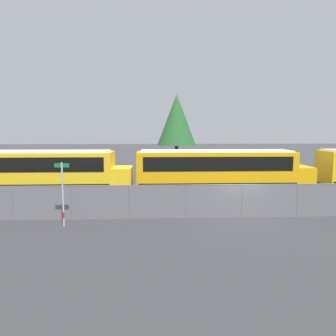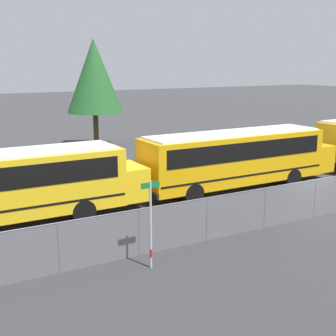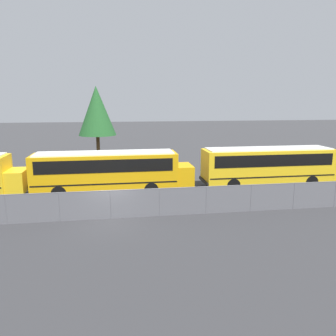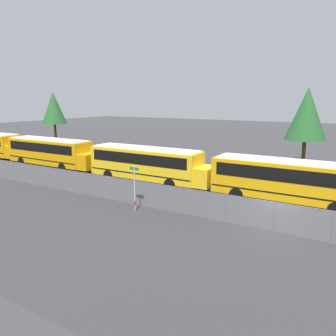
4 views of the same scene
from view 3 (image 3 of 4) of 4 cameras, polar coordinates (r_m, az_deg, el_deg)
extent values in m
plane|color=#38383A|center=(20.68, -9.84, -8.68)|extent=(200.00, 200.00, 0.00)
cube|color=#333335|center=(15.18, -10.18, -16.44)|extent=(136.20, 12.00, 0.01)
cube|color=#9EA0A5|center=(20.39, -9.93, -6.31)|extent=(102.20, 0.03, 1.79)
cube|color=slate|center=(20.38, -9.93, -6.32)|extent=(102.20, 0.01, 1.79)
cylinder|color=slate|center=(20.14, -10.02, -3.89)|extent=(102.20, 0.05, 0.05)
cylinder|color=slate|center=(21.40, -26.34, -6.51)|extent=(0.07, 0.07, 1.79)
cylinder|color=slate|center=(20.68, -18.34, -6.48)|extent=(0.07, 0.07, 1.79)
cylinder|color=slate|center=(20.39, -9.93, -6.31)|extent=(0.07, 0.07, 1.79)
cylinder|color=slate|center=(20.53, -1.47, -6.01)|extent=(0.07, 0.07, 1.79)
cylinder|color=slate|center=(21.11, 6.68, -5.60)|extent=(0.07, 0.07, 1.79)
cylinder|color=slate|center=(22.08, 14.25, -5.11)|extent=(0.07, 0.07, 1.79)
cylinder|color=slate|center=(23.41, 21.07, -4.59)|extent=(0.07, 0.07, 1.79)
cylinder|color=slate|center=(25.02, 27.07, -4.08)|extent=(0.07, 0.07, 1.79)
cube|color=yellow|center=(26.69, -24.70, -1.96)|extent=(1.30, 2.38, 1.59)
cube|color=#EDA80F|center=(25.56, -10.77, -0.44)|extent=(10.86, 2.59, 2.65)
cube|color=black|center=(25.44, -10.82, 0.84)|extent=(9.99, 2.63, 0.96)
cube|color=black|center=(25.72, -10.71, -2.06)|extent=(10.64, 2.62, 0.10)
cube|color=#EDA80F|center=(26.16, 2.70, -1.16)|extent=(1.30, 2.38, 1.59)
cube|color=black|center=(26.59, -22.57, -3.27)|extent=(0.12, 2.59, 0.24)
cube|color=silver|center=(25.31, -10.89, 2.61)|extent=(10.32, 2.33, 0.10)
cylinder|color=black|center=(27.09, -3.46, -2.46)|extent=(1.10, 0.28, 1.10)
cylinder|color=black|center=(24.83, -2.94, -3.75)|extent=(1.10, 0.28, 1.10)
cylinder|color=black|center=(27.32, -17.67, -2.87)|extent=(1.10, 0.28, 1.10)
cylinder|color=black|center=(25.08, -18.47, -4.19)|extent=(1.10, 0.28, 1.10)
cube|color=yellow|center=(28.63, 16.94, 0.53)|extent=(10.86, 2.59, 2.65)
cube|color=black|center=(28.53, 17.01, 1.68)|extent=(9.99, 2.63, 0.96)
cube|color=black|center=(28.78, 16.85, -0.92)|extent=(10.64, 2.62, 0.10)
cube|color=yellow|center=(31.83, 26.80, -0.12)|extent=(1.30, 2.38, 1.59)
cube|color=black|center=(26.98, 6.24, -2.24)|extent=(0.12, 2.59, 0.24)
cube|color=silver|center=(28.41, 17.10, 3.26)|extent=(10.32, 2.33, 0.10)
cylinder|color=black|center=(31.47, 21.41, -1.27)|extent=(1.10, 0.28, 1.10)
cylinder|color=black|center=(29.53, 23.68, -2.25)|extent=(1.10, 0.28, 1.10)
cylinder|color=black|center=(28.71, 9.70, -1.81)|extent=(1.10, 0.28, 1.10)
cylinder|color=black|center=(26.56, 11.30, -2.95)|extent=(1.10, 0.28, 1.10)
cylinder|color=#51381E|center=(42.66, -12.06, 3.67)|extent=(0.44, 0.44, 2.90)
cone|color=#235B28|center=(42.31, -12.32, 9.71)|extent=(4.68, 4.68, 6.09)
camera|label=1|loc=(6.28, -69.77, -19.18)|focal=35.00mm
camera|label=2|loc=(17.29, -82.95, 1.20)|focal=50.00mm
camera|label=4|loc=(3.51, 69.29, 12.45)|focal=35.00mm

